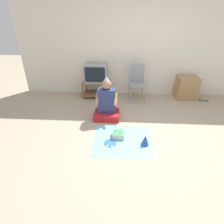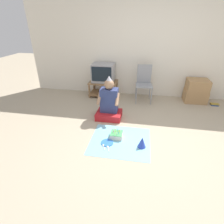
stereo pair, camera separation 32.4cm
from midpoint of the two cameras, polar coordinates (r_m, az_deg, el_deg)
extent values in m
plane|color=tan|center=(3.10, 8.24, -9.47)|extent=(16.00, 16.00, 0.00)
cube|color=silver|center=(4.77, 7.38, 20.52)|extent=(6.40, 0.06, 2.55)
cube|color=olive|center=(4.75, -7.10, 9.51)|extent=(0.74, 0.51, 0.03)
cube|color=olive|center=(4.86, -6.89, 5.98)|extent=(0.74, 0.51, 0.02)
cylinder|color=olive|center=(4.68, -11.52, 6.45)|extent=(0.04, 0.04, 0.40)
cylinder|color=olive|center=(4.56, -3.25, 6.38)|extent=(0.04, 0.04, 0.40)
cylinder|color=olive|center=(5.09, -10.32, 8.29)|extent=(0.04, 0.04, 0.40)
cylinder|color=olive|center=(4.98, -2.68, 8.26)|extent=(0.04, 0.04, 0.40)
cube|color=#99999E|center=(4.70, -7.25, 12.47)|extent=(0.57, 0.42, 0.47)
cube|color=black|center=(4.49, -7.74, 11.92)|extent=(0.51, 0.01, 0.37)
cube|color=gray|center=(4.46, 6.31, 8.96)|extent=(0.44, 0.43, 0.02)
cube|color=gray|center=(4.57, 6.17, 12.51)|extent=(0.36, 0.05, 0.47)
cylinder|color=gray|center=(4.35, 4.07, 5.49)|extent=(0.02, 0.02, 0.44)
cylinder|color=gray|center=(4.40, 8.81, 5.49)|extent=(0.02, 0.02, 0.44)
cylinder|color=gray|center=(4.68, 3.68, 7.15)|extent=(0.02, 0.02, 0.44)
cylinder|color=gray|center=(4.72, 8.10, 7.14)|extent=(0.02, 0.02, 0.44)
cube|color=#A87F51|center=(5.01, 21.21, 5.89)|extent=(0.54, 0.41, 0.30)
cube|color=#A87F51|center=(4.92, 21.78, 9.00)|extent=(0.50, 0.43, 0.28)
cube|color=#284793|center=(5.08, 26.14, 3.45)|extent=(0.16, 0.14, 0.02)
cube|color=#A88933|center=(5.08, 26.25, 3.66)|extent=(0.20, 0.10, 0.02)
cube|color=red|center=(3.73, -4.18, -1.04)|extent=(0.52, 0.42, 0.14)
cube|color=navy|center=(3.62, -4.27, 3.75)|extent=(0.36, 0.23, 0.50)
sphere|color=#9E7556|center=(3.50, -4.46, 8.86)|extent=(0.20, 0.20, 0.20)
cone|color=silver|center=(3.46, -4.54, 10.89)|extent=(0.11, 0.11, 0.09)
cylinder|color=#9E7556|center=(3.52, -7.53, 4.26)|extent=(0.06, 0.26, 0.21)
cylinder|color=#9E7556|center=(3.47, -1.52, 4.15)|extent=(0.06, 0.26, 0.21)
cube|color=#7FC6E0|center=(3.09, 0.49, -9.28)|extent=(1.02, 0.92, 0.01)
cube|color=#F4E0C6|center=(3.14, -0.85, -7.50)|extent=(0.21, 0.21, 0.08)
cube|color=#4CB266|center=(3.12, -0.86, -6.82)|extent=(0.21, 0.21, 0.01)
cylinder|color=yellow|center=(3.09, 0.19, -6.53)|extent=(0.01, 0.01, 0.06)
sphere|color=#FFCC4C|center=(3.07, 0.19, -5.96)|extent=(0.01, 0.01, 0.01)
cylinder|color=yellow|center=(3.13, -0.07, -6.01)|extent=(0.01, 0.01, 0.06)
sphere|color=#FFCC4C|center=(3.11, -0.07, -5.44)|extent=(0.01, 0.01, 0.01)
cylinder|color=#4C7FE5|center=(3.15, -0.57, -5.84)|extent=(0.01, 0.01, 0.06)
sphere|color=#FFCC4C|center=(3.13, -0.57, -5.28)|extent=(0.01, 0.01, 0.01)
cylinder|color=yellow|center=(3.14, -1.34, -5.88)|extent=(0.01, 0.01, 0.06)
sphere|color=#FFCC4C|center=(3.12, -1.35, -5.32)|extent=(0.01, 0.01, 0.01)
cylinder|color=#E58CCC|center=(3.12, -1.82, -6.15)|extent=(0.01, 0.01, 0.06)
sphere|color=#FFCC4C|center=(3.10, -1.83, -5.58)|extent=(0.01, 0.01, 0.01)
cylinder|color=#E58CCC|center=(3.10, -1.92, -6.50)|extent=(0.01, 0.01, 0.06)
sphere|color=#FFCC4C|center=(3.08, -1.94, -5.93)|extent=(0.01, 0.01, 0.01)
cylinder|color=yellow|center=(3.06, -1.34, -6.96)|extent=(0.01, 0.01, 0.06)
sphere|color=#FFCC4C|center=(3.04, -1.35, -6.38)|extent=(0.01, 0.01, 0.01)
cylinder|color=#E58CCC|center=(3.05, -0.71, -7.01)|extent=(0.01, 0.01, 0.06)
sphere|color=#FFCC4C|center=(3.03, -0.71, -6.44)|extent=(0.01, 0.01, 0.01)
cylinder|color=#4C7FE5|center=(3.07, -0.16, -6.87)|extent=(0.01, 0.01, 0.06)
sphere|color=#FFCC4C|center=(3.04, -0.16, -6.29)|extent=(0.01, 0.01, 0.01)
cone|color=blue|center=(2.96, 7.70, -9.16)|extent=(0.14, 0.14, 0.18)
cylinder|color=blue|center=(3.02, -3.67, -10.11)|extent=(0.21, 0.21, 0.01)
ellipsoid|color=white|center=(2.96, -4.83, -10.99)|extent=(0.04, 0.05, 0.01)
cube|color=white|center=(2.91, -4.44, -11.86)|extent=(0.05, 0.10, 0.01)
ellipsoid|color=white|center=(2.93, -3.30, -11.42)|extent=(0.04, 0.05, 0.01)
cube|color=white|center=(2.88, -2.98, -12.32)|extent=(0.04, 0.10, 0.01)
camera|label=1|loc=(0.16, -92.86, -1.51)|focal=28.00mm
camera|label=2|loc=(0.16, 87.14, 1.51)|focal=28.00mm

